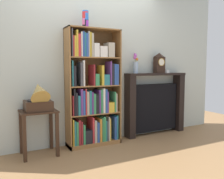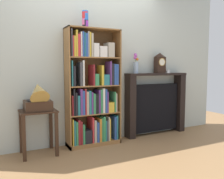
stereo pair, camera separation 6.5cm
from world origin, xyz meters
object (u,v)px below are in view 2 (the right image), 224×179
at_px(cup_stack, 85,19).
at_px(mantel_clock, 160,63).
at_px(bookshelf, 92,94).
at_px(side_table_left, 38,122).
at_px(gramophone, 38,98).
at_px(teacup_with_saucer, 168,72).
at_px(fireplace_mantel, 156,104).
at_px(flower_vase, 136,65).

xyz_separation_m(cup_stack, mantel_clock, (1.44, 0.06, -0.63)).
distance_m(bookshelf, cup_stack, 1.13).
distance_m(side_table_left, mantel_clock, 2.32).
xyz_separation_m(bookshelf, side_table_left, (-0.83, -0.06, -0.35)).
relative_size(side_table_left, gramophone, 1.35).
relative_size(side_table_left, teacup_with_saucer, 5.06).
distance_m(side_table_left, teacup_with_saucer, 2.45).
distance_m(fireplace_mantel, teacup_with_saucer, 0.64).
distance_m(fireplace_mantel, mantel_clock, 0.75).
distance_m(fireplace_mantel, flower_vase, 0.84).
height_order(bookshelf, side_table_left, bookshelf).
distance_m(cup_stack, mantel_clock, 1.58).
bearing_deg(cup_stack, mantel_clock, 2.50).
height_order(bookshelf, mantel_clock, bookshelf).
distance_m(side_table_left, fireplace_mantel, 2.10).
xyz_separation_m(side_table_left, gramophone, (0.00, -0.05, 0.35)).
height_order(side_table_left, teacup_with_saucer, teacup_with_saucer).
distance_m(mantel_clock, teacup_with_saucer, 0.24).
xyz_separation_m(mantel_clock, teacup_with_saucer, (0.18, 0.00, -0.16)).
bearing_deg(side_table_left, flower_vase, 3.60).
bearing_deg(mantel_clock, fireplace_mantel, 161.92).
distance_m(mantel_clock, flower_vase, 0.51).
relative_size(bookshelf, teacup_with_saucer, 14.59).
height_order(cup_stack, gramophone, cup_stack).
bearing_deg(mantel_clock, cup_stack, -177.50).
bearing_deg(flower_vase, gramophone, -174.63).
bearing_deg(flower_vase, mantel_clock, -0.63).
height_order(side_table_left, fireplace_mantel, fireplace_mantel).
bearing_deg(cup_stack, flower_vase, 4.20).
bearing_deg(flower_vase, teacup_with_saucer, -0.25).
xyz_separation_m(fireplace_mantel, teacup_with_saucer, (0.25, -0.02, 0.59)).
bearing_deg(bookshelf, fireplace_mantel, 2.95).
xyz_separation_m(side_table_left, teacup_with_saucer, (2.34, 0.10, 0.69)).
relative_size(fireplace_mantel, flower_vase, 3.49).
bearing_deg(teacup_with_saucer, fireplace_mantel, 175.61).
distance_m(gramophone, teacup_with_saucer, 2.37).
distance_m(bookshelf, mantel_clock, 1.42).
relative_size(fireplace_mantel, mantel_clock, 3.35).
height_order(cup_stack, mantel_clock, cup_stack).
bearing_deg(flower_vase, side_table_left, -176.40).
relative_size(side_table_left, flower_vase, 1.79).
bearing_deg(side_table_left, gramophone, -90.00).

